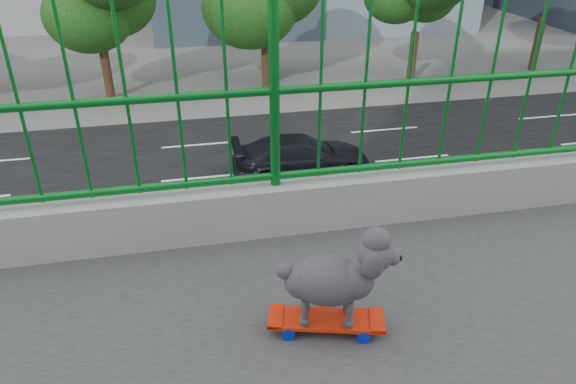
% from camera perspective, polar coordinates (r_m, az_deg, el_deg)
% --- Properties ---
extents(road, '(18.00, 90.00, 0.02)m').
position_cam_1_polar(road, '(16.71, -8.35, -3.08)').
color(road, black).
rests_on(road, ground).
extents(skateboard, '(0.28, 0.54, 0.07)m').
position_cam_1_polar(skateboard, '(2.48, 4.10, -13.65)').
color(skateboard, red).
rests_on(skateboard, footbridge).
extents(poodle, '(0.30, 0.52, 0.44)m').
position_cam_1_polar(poodle, '(2.32, 5.03, -9.02)').
color(poodle, '#322F34').
rests_on(poodle, skateboard).
extents(car_3, '(2.01, 4.95, 1.44)m').
position_cam_1_polar(car_3, '(19.07, 1.41, 3.86)').
color(car_3, black).
rests_on(car_3, ground).
extents(car_7, '(1.96, 4.82, 1.40)m').
position_cam_1_polar(car_7, '(15.84, -11.85, -2.42)').
color(car_7, black).
rests_on(car_7, ground).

